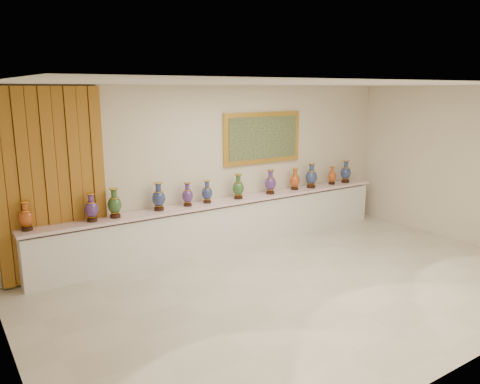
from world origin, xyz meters
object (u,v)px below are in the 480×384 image
object	(u,v)px
counter	(226,224)
vase_1	(91,209)
vase_2	(115,204)
vase_0	(26,217)

from	to	relation	value
counter	vase_1	xyz separation A→B (m)	(-2.51, -0.05, 0.67)
vase_1	vase_2	bearing A→B (deg)	3.30
vase_2	vase_1	bearing A→B (deg)	-176.70
vase_0	vase_1	size ratio (longest dim) A/B	0.97
vase_2	vase_0	bearing A→B (deg)	178.62
vase_2	counter	bearing A→B (deg)	0.82
counter	vase_1	world-z (taller)	vase_1
vase_0	vase_2	bearing A→B (deg)	-1.38
vase_0	vase_2	xyz separation A→B (m)	(1.31, -0.03, 0.02)
vase_1	vase_2	size ratio (longest dim) A/B	0.94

